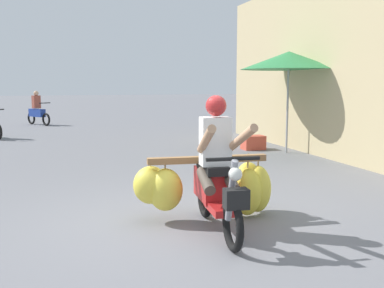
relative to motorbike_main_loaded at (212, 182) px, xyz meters
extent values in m
plane|color=slate|center=(-0.44, -0.01, -0.51)|extent=(120.00, 120.00, 0.00)
torus|color=black|center=(-0.11, -0.95, -0.23)|extent=(0.13, 0.56, 0.56)
torus|color=black|center=(-0.01, 0.25, -0.23)|extent=(0.13, 0.56, 0.56)
cube|color=red|center=(-0.07, -0.45, -0.19)|extent=(0.28, 0.58, 0.08)
cube|color=red|center=(-0.04, -0.05, -0.01)|extent=(0.33, 0.66, 0.36)
cube|color=black|center=(-0.04, -0.13, 0.21)|extent=(0.31, 0.62, 0.10)
cylinder|color=gray|center=(-0.11, -0.89, 0.11)|extent=(0.09, 0.29, 0.69)
cylinder|color=black|center=(-0.11, -0.93, 0.45)|extent=(0.56, 0.09, 0.04)
sphere|color=silver|center=(-0.12, -1.01, 0.31)|extent=(0.14, 0.14, 0.14)
cube|color=black|center=(-0.12, -1.05, 0.07)|extent=(0.25, 0.18, 0.20)
cube|color=red|center=(-0.11, -0.95, 0.07)|extent=(0.12, 0.29, 0.04)
cube|color=olive|center=(-0.03, 0.10, 0.27)|extent=(1.50, 0.22, 0.08)
cube|color=olive|center=(-0.01, 0.28, 0.24)|extent=(1.35, 0.19, 0.06)
ellipsoid|color=yellow|center=(0.63, 0.32, -0.08)|extent=(0.39, 0.36, 0.48)
cylinder|color=#998459|center=(0.63, 0.32, 0.21)|extent=(0.02, 0.02, 0.15)
ellipsoid|color=yellow|center=(-0.55, 0.16, -0.09)|extent=(0.53, 0.50, 0.53)
cylinder|color=#998459|center=(-0.55, 0.16, 0.21)|extent=(0.02, 0.02, 0.14)
ellipsoid|color=yellow|center=(0.68, 0.14, -0.16)|extent=(0.41, 0.39, 0.62)
cylinder|color=#998459|center=(0.68, 0.14, 0.20)|extent=(0.02, 0.02, 0.17)
ellipsoid|color=yellow|center=(0.50, 0.07, -0.17)|extent=(0.42, 0.39, 0.62)
cylinder|color=#998459|center=(0.50, 0.07, 0.19)|extent=(0.02, 0.02, 0.18)
ellipsoid|color=yellow|center=(-0.71, 0.25, -0.04)|extent=(0.51, 0.47, 0.47)
cylinder|color=#998459|center=(-0.71, 0.25, 0.22)|extent=(0.02, 0.02, 0.12)
cube|color=silver|center=(-0.05, -0.25, 0.54)|extent=(0.36, 0.25, 0.56)
sphere|color=#B22626|center=(-0.06, -0.27, 0.95)|extent=(0.24, 0.24, 0.24)
cylinder|color=tan|center=(0.11, -0.61, 0.61)|extent=(0.10, 0.72, 0.39)
cylinder|color=tan|center=(-0.28, -0.58, 0.61)|extent=(0.20, 0.72, 0.39)
cylinder|color=#4C4238|center=(0.08, -0.38, 0.11)|extent=(0.17, 0.45, 0.27)
cylinder|color=#4C4238|center=(-0.20, -0.36, 0.11)|extent=(0.17, 0.45, 0.27)
torus|color=black|center=(-2.26, 13.70, -0.25)|extent=(0.35, 0.48, 0.52)
torus|color=black|center=(-2.87, 14.61, -0.25)|extent=(0.35, 0.48, 0.52)
cube|color=navy|center=(-2.62, 14.24, -0.01)|extent=(0.70, 0.88, 0.32)
cylinder|color=black|center=(-2.29, 13.74, 0.41)|extent=(0.44, 0.31, 0.04)
cube|color=#994738|center=(-2.63, 14.26, 0.44)|extent=(0.36, 0.33, 0.52)
sphere|color=tan|center=(-2.62, 14.24, 0.79)|extent=(0.20, 0.20, 0.20)
cube|color=tan|center=(5.84, 4.42, 1.61)|extent=(3.56, 9.25, 4.25)
cylinder|color=#99999E|center=(3.60, 4.68, 0.56)|extent=(0.05, 0.05, 2.14)
cone|color=#2D8447|center=(3.60, 4.68, 1.75)|extent=(2.34, 2.34, 0.43)
cube|color=#CC4C38|center=(3.05, 5.43, -0.33)|extent=(0.56, 0.40, 0.36)
camera|label=1|loc=(-1.77, -4.99, 1.21)|focal=41.27mm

